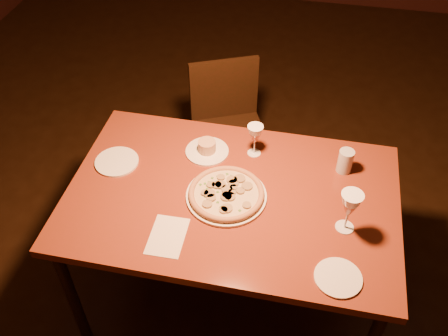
# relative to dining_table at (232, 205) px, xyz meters

# --- Properties ---
(floor) EXTENTS (7.00, 7.00, 0.00)m
(floor) POSITION_rel_dining_table_xyz_m (0.17, 0.12, -0.71)
(floor) COLOR black
(floor) RESTS_ON ground
(dining_table) EXTENTS (1.45, 0.93, 0.78)m
(dining_table) POSITION_rel_dining_table_xyz_m (0.00, 0.00, 0.00)
(dining_table) COLOR maroon
(dining_table) RESTS_ON floor
(chair_far) EXTENTS (0.54, 0.54, 0.85)m
(chair_far) POSITION_rel_dining_table_xyz_m (-0.18, 0.83, -0.23)
(chair_far) COLOR black
(chair_far) RESTS_ON floor
(pizza_plate) EXTENTS (0.35, 0.35, 0.04)m
(pizza_plate) POSITION_rel_dining_table_xyz_m (-0.02, -0.02, 0.09)
(pizza_plate) COLOR white
(pizza_plate) RESTS_ON dining_table
(ramekin_saucer) EXTENTS (0.21, 0.21, 0.07)m
(ramekin_saucer) POSITION_rel_dining_table_xyz_m (-0.17, 0.25, 0.09)
(ramekin_saucer) COLOR white
(ramekin_saucer) RESTS_ON dining_table
(wine_glass_far) EXTENTS (0.07, 0.07, 0.16)m
(wine_glass_far) POSITION_rel_dining_table_xyz_m (0.05, 0.28, 0.15)
(wine_glass_far) COLOR #C76D53
(wine_glass_far) RESTS_ON dining_table
(wine_glass_right) EXTENTS (0.09, 0.09, 0.20)m
(wine_glass_right) POSITION_rel_dining_table_xyz_m (0.49, -0.09, 0.17)
(wine_glass_right) COLOR #C76D53
(wine_glass_right) RESTS_ON dining_table
(water_tumbler) EXTENTS (0.07, 0.07, 0.12)m
(water_tumbler) POSITION_rel_dining_table_xyz_m (0.47, 0.25, 0.13)
(water_tumbler) COLOR #B5BDC6
(water_tumbler) RESTS_ON dining_table
(side_plate_left) EXTENTS (0.20, 0.20, 0.01)m
(side_plate_left) POSITION_rel_dining_table_xyz_m (-0.57, 0.09, 0.07)
(side_plate_left) COLOR white
(side_plate_left) RESTS_ON dining_table
(side_plate_near) EXTENTS (0.18, 0.18, 0.01)m
(side_plate_near) POSITION_rel_dining_table_xyz_m (0.47, -0.35, 0.07)
(side_plate_near) COLOR white
(side_plate_near) RESTS_ON dining_table
(menu_card) EXTENTS (0.15, 0.21, 0.00)m
(menu_card) POSITION_rel_dining_table_xyz_m (-0.21, -0.28, 0.07)
(menu_card) COLOR white
(menu_card) RESTS_ON dining_table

